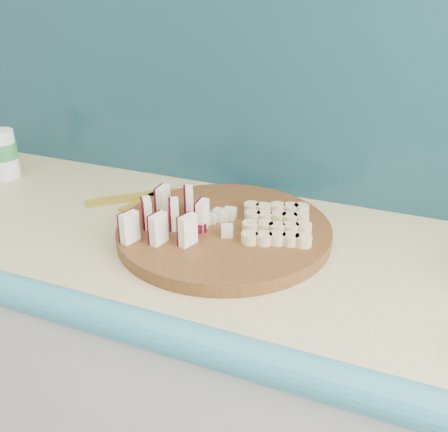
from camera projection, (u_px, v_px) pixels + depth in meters
kitchen_counter at (299, 430)px, 1.15m from camera, size 2.20×0.63×0.91m
backsplash at (355, 97)px, 1.08m from camera, size 2.20×0.02×0.50m
cutting_board at (224, 231)px, 1.03m from camera, size 0.55×0.55×0.03m
apple_wedges at (168, 216)px, 0.99m from camera, size 0.14×0.19×0.06m
apple_chunks at (211, 219)px, 1.02m from camera, size 0.06×0.07×0.02m
banana_slices at (277, 223)px, 1.01m from camera, size 0.17×0.19×0.02m
canister at (2, 153)px, 1.30m from camera, size 0.08×0.08×0.13m
banana_peel at (143, 202)px, 1.18m from camera, size 0.23×0.20×0.01m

